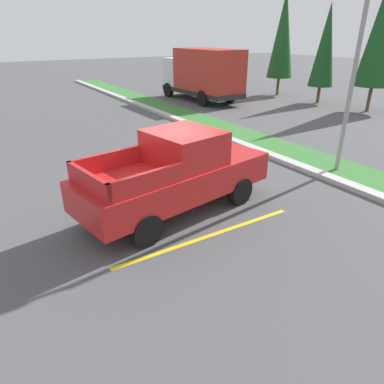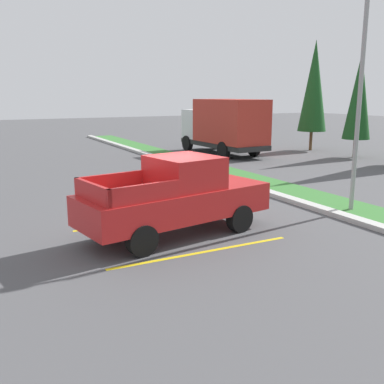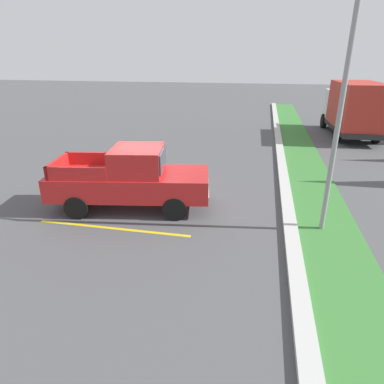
% 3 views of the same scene
% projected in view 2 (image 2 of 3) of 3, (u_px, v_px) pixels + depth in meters
% --- Properties ---
extents(ground_plane, '(120.00, 120.00, 0.00)m').
position_uv_depth(ground_plane, '(170.00, 225.00, 12.81)').
color(ground_plane, '#4C4C4F').
extents(parking_line_near, '(0.12, 4.80, 0.01)m').
position_uv_depth(parking_line_near, '(153.00, 220.00, 13.33)').
color(parking_line_near, yellow).
rests_on(parking_line_near, ground).
extents(parking_line_far, '(0.12, 4.80, 0.01)m').
position_uv_depth(parking_line_far, '(203.00, 252.00, 10.64)').
color(parking_line_far, yellow).
rests_on(parking_line_far, ground).
extents(curb_strip, '(56.00, 0.40, 0.15)m').
position_uv_depth(curb_strip, '(304.00, 204.00, 15.05)').
color(curb_strip, '#B2B2AD').
rests_on(curb_strip, ground).
extents(grass_median, '(56.00, 1.80, 0.06)m').
position_uv_depth(grass_median, '(328.00, 201.00, 15.55)').
color(grass_median, '#387533').
rests_on(grass_median, ground).
extents(pickup_truck_main, '(2.76, 5.47, 2.10)m').
position_uv_depth(pickup_truck_main, '(177.00, 197.00, 11.79)').
color(pickup_truck_main, black).
rests_on(pickup_truck_main, ground).
extents(cargo_truck_distant, '(6.87, 2.67, 3.40)m').
position_uv_depth(cargo_truck_distant, '(224.00, 125.00, 27.59)').
color(cargo_truck_distant, black).
rests_on(cargo_truck_distant, ground).
extents(street_light, '(0.24, 1.49, 7.23)m').
position_uv_depth(street_light, '(358.00, 78.00, 13.45)').
color(street_light, gray).
rests_on(street_light, ground).
extents(cypress_tree_leftmost, '(1.86, 1.86, 7.15)m').
position_uv_depth(cypress_tree_leftmost, '(314.00, 86.00, 29.14)').
color(cypress_tree_leftmost, brown).
rests_on(cypress_tree_leftmost, ground).
extents(cypress_tree_left_inner, '(1.59, 1.59, 6.11)m').
position_uv_depth(cypress_tree_left_inner, '(359.00, 96.00, 25.85)').
color(cypress_tree_left_inner, brown).
rests_on(cypress_tree_left_inner, ground).
extents(traffic_cone, '(0.36, 0.36, 0.60)m').
position_uv_depth(traffic_cone, '(108.00, 201.00, 14.51)').
color(traffic_cone, orange).
rests_on(traffic_cone, ground).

